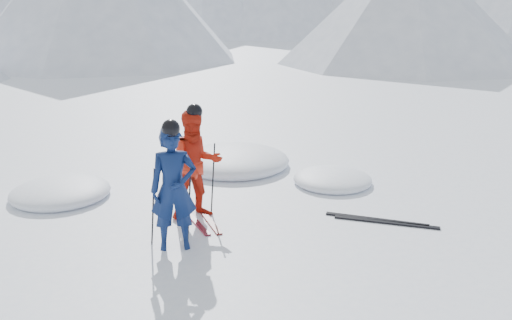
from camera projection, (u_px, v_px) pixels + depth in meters
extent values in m
plane|color=white|center=(342.00, 228.00, 8.76)|extent=(160.00, 160.00, 0.00)
cone|color=#B2BCD1|center=(406.00, 2.00, 29.18)|extent=(14.00, 14.00, 6.50)
imported|color=#0C1C4A|center=(174.00, 189.00, 7.82)|extent=(0.71, 0.49, 1.84)
imported|color=red|center=(196.00, 165.00, 8.95)|extent=(0.99, 0.82, 1.84)
cylinder|color=black|center=(153.00, 207.00, 7.98)|extent=(0.12, 0.09, 1.23)
cylinder|color=black|center=(189.00, 201.00, 8.20)|extent=(0.12, 0.07, 1.23)
cylinder|color=black|center=(177.00, 179.00, 9.20)|extent=(0.12, 0.10, 1.22)
cylinder|color=black|center=(213.00, 178.00, 9.25)|extent=(0.12, 0.09, 1.22)
cube|color=black|center=(191.00, 216.00, 9.19)|extent=(0.41, 1.69, 0.03)
cube|color=black|center=(205.00, 215.00, 9.24)|extent=(0.29, 1.70, 0.03)
cube|color=black|center=(376.00, 219.00, 9.05)|extent=(1.48, 1.00, 0.03)
cube|color=black|center=(386.00, 222.00, 8.93)|extent=(1.51, 0.95, 0.03)
ellipsoid|color=white|center=(61.00, 196.00, 10.13)|extent=(1.83, 1.83, 0.40)
ellipsoid|color=white|center=(332.00, 183.00, 10.86)|extent=(1.57, 1.57, 0.35)
ellipsoid|color=white|center=(234.00, 166.00, 11.96)|extent=(2.44, 2.44, 0.54)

